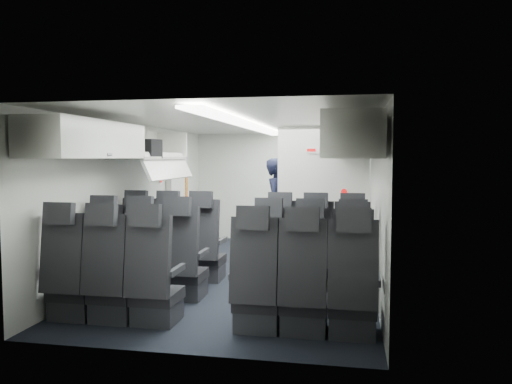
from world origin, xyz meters
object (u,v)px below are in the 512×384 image
(galley_unit, at_px, (327,195))
(boarding_door, at_px, (178,197))
(seat_row_rear, at_px, (204,287))
(carry_on_bag, at_px, (143,149))
(seat_row_front, at_px, (243,253))
(flight_attendant, at_px, (278,207))
(seat_row_mid, at_px, (227,267))

(galley_unit, height_order, boarding_door, galley_unit)
(galley_unit, relative_size, boarding_door, 1.02)
(seat_row_rear, distance_m, carry_on_bag, 2.61)
(seat_row_front, bearing_deg, flight_attendant, 83.95)
(boarding_door, height_order, flight_attendant, boarding_door)
(seat_row_rear, bearing_deg, flight_attendant, 86.91)
(galley_unit, height_order, flight_attendant, galley_unit)
(seat_row_rear, height_order, boarding_door, boarding_door)
(flight_attendant, xyz_separation_m, carry_on_bag, (-1.57, -1.92, 0.95))
(seat_row_front, relative_size, flight_attendant, 2.01)
(seat_row_rear, xyz_separation_m, carry_on_bag, (-1.37, 1.75, 1.38))
(seat_row_front, relative_size, seat_row_mid, 1.00)
(seat_row_mid, height_order, flight_attendant, flight_attendant)
(carry_on_bag, bearing_deg, seat_row_front, 9.67)
(galley_unit, bearing_deg, seat_row_rear, -100.65)
(seat_row_mid, bearing_deg, galley_unit, 77.12)
(seat_row_rear, relative_size, carry_on_bag, 7.77)
(seat_row_rear, xyz_separation_m, galley_unit, (0.95, 5.05, 0.55))
(seat_row_front, relative_size, galley_unit, 1.75)
(seat_row_mid, xyz_separation_m, galley_unit, (0.95, 4.15, 0.55))
(seat_row_rear, height_order, flight_attendant, flight_attendant)
(seat_row_mid, bearing_deg, boarding_door, 118.77)
(boarding_door, bearing_deg, flight_attendant, -6.80)
(seat_row_front, distance_m, boarding_door, 2.71)
(seat_row_rear, bearing_deg, seat_row_front, 90.00)
(flight_attendant, bearing_deg, seat_row_front, -175.25)
(seat_row_mid, relative_size, boarding_door, 1.79)
(seat_row_mid, bearing_deg, seat_row_front, 90.00)
(boarding_door, bearing_deg, carry_on_bag, -82.77)
(seat_row_front, distance_m, carry_on_bag, 1.94)
(seat_row_rear, relative_size, boarding_door, 1.79)
(seat_row_front, xyz_separation_m, seat_row_mid, (0.00, -0.90, 0.00))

